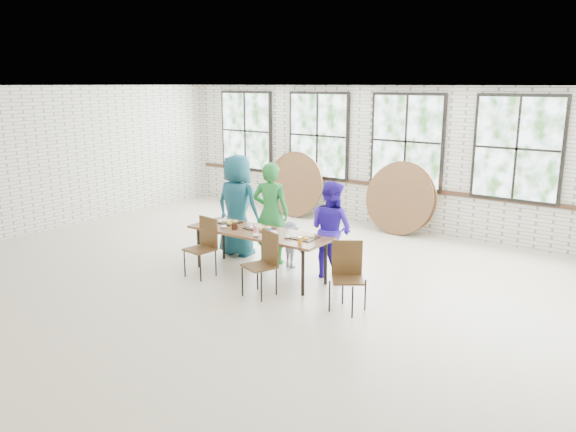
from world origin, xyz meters
name	(u,v)px	position (x,y,z in m)	size (l,w,h in m)	color
room	(406,144)	(0.00, 4.44, 1.83)	(12.00, 12.00, 12.00)	beige
dining_table	(259,234)	(-0.52, 0.33, 0.69)	(2.43, 0.89, 0.74)	brown
chair_near_left	(204,242)	(-1.24, -0.19, 0.56)	(0.46, 0.44, 0.95)	#4F341A
chair_near_right	(265,258)	(0.08, -0.27, 0.56)	(0.53, 0.52, 0.95)	#4F341A
chair_spare	(347,270)	(1.31, 0.01, 0.56)	(0.58, 0.58, 0.95)	#4F341A
adult_teal	(237,205)	(-1.58, 0.98, 0.91)	(0.89, 0.58, 1.82)	navy
adult_green	(271,213)	(-0.81, 0.98, 0.88)	(0.64, 0.42, 1.75)	#207A31
toddler	(291,244)	(-0.37, 0.98, 0.40)	(0.51, 0.30, 0.80)	#131E3C
adult_blue	(331,229)	(0.42, 0.98, 0.78)	(0.76, 0.59, 1.57)	#351BC0
tabletop_clutter	(263,231)	(-0.43, 0.30, 0.77)	(2.02, 0.61, 0.11)	black
round_tops_leaning	(344,191)	(-1.28, 4.13, 0.73)	(4.28, 0.42, 1.50)	brown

